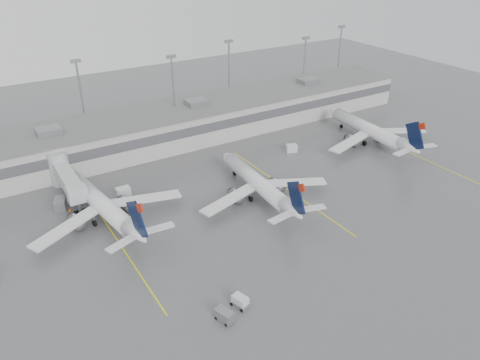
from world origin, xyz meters
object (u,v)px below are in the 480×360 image
jet_mid_left (103,205)px  baggage_tug (240,302)px  jet_far_right (371,131)px  jet_mid_right (259,184)px

jet_mid_left → baggage_tug: 32.76m
jet_mid_left → jet_far_right: 66.03m
jet_far_right → baggage_tug: jet_far_right is taller
jet_mid_left → jet_mid_right: (28.08, -7.87, -0.14)m
baggage_tug → jet_far_right: bearing=12.1°
jet_mid_right → baggage_tug: (-18.87, -23.46, -2.42)m
jet_far_right → baggage_tug: size_ratio=11.04×
jet_mid_left → jet_far_right: bearing=-8.4°
jet_mid_right → baggage_tug: size_ratio=10.43×
jet_mid_right → baggage_tug: jet_mid_right is taller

